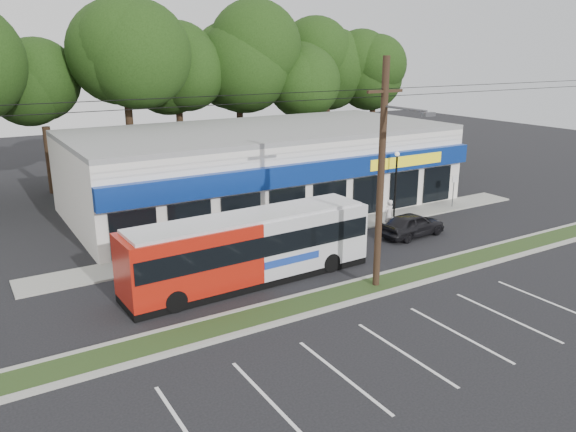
% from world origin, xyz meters
% --- Properties ---
extents(ground, '(120.00, 120.00, 0.00)m').
position_xyz_m(ground, '(0.00, 0.00, 0.00)').
color(ground, black).
rests_on(ground, ground).
extents(grass_strip, '(40.00, 1.60, 0.12)m').
position_xyz_m(grass_strip, '(0.00, 1.00, 0.06)').
color(grass_strip, '#2C3B18').
rests_on(grass_strip, ground).
extents(curb_south, '(40.00, 0.25, 0.14)m').
position_xyz_m(curb_south, '(0.00, 0.15, 0.07)').
color(curb_south, '#9E9E93').
rests_on(curb_south, ground).
extents(curb_north, '(40.00, 0.25, 0.14)m').
position_xyz_m(curb_north, '(0.00, 1.85, 0.07)').
color(curb_north, '#9E9E93').
rests_on(curb_north, ground).
extents(sidewalk, '(32.00, 2.20, 0.10)m').
position_xyz_m(sidewalk, '(5.00, 9.00, 0.05)').
color(sidewalk, '#9E9E93').
rests_on(sidewalk, ground).
extents(strip_mall, '(25.00, 12.55, 5.30)m').
position_xyz_m(strip_mall, '(5.50, 15.91, 2.65)').
color(strip_mall, silver).
rests_on(strip_mall, ground).
extents(utility_pole, '(50.00, 2.77, 10.00)m').
position_xyz_m(utility_pole, '(2.83, 0.93, 5.41)').
color(utility_pole, black).
rests_on(utility_pole, ground).
extents(lamp_post, '(0.30, 0.30, 4.25)m').
position_xyz_m(lamp_post, '(11.00, 8.80, 2.67)').
color(lamp_post, black).
rests_on(lamp_post, ground).
extents(sign_post, '(0.45, 0.10, 2.23)m').
position_xyz_m(sign_post, '(16.00, 8.57, 1.56)').
color(sign_post, '#59595E').
rests_on(sign_post, ground).
extents(tree_line, '(46.76, 6.76, 11.83)m').
position_xyz_m(tree_line, '(4.00, 26.00, 8.42)').
color(tree_line, black).
rests_on(tree_line, ground).
extents(metrobus, '(11.88, 2.90, 3.17)m').
position_xyz_m(metrobus, '(-1.47, 4.50, 1.68)').
color(metrobus, '#B11A0D').
rests_on(metrobus, ground).
extents(car_dark, '(4.18, 1.91, 1.39)m').
position_xyz_m(car_dark, '(9.42, 5.50, 0.70)').
color(car_dark, black).
rests_on(car_dark, ground).
extents(pedestrian_a, '(0.72, 0.52, 1.85)m').
position_xyz_m(pedestrian_a, '(9.00, 7.07, 0.93)').
color(pedestrian_a, silver).
rests_on(pedestrian_a, ground).
extents(pedestrian_b, '(0.94, 0.77, 1.77)m').
position_xyz_m(pedestrian_b, '(6.56, 7.96, 0.88)').
color(pedestrian_b, '#BDB3AA').
rests_on(pedestrian_b, ground).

